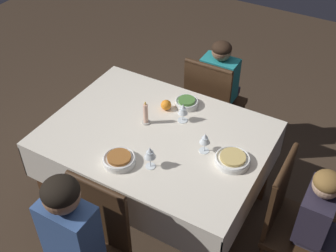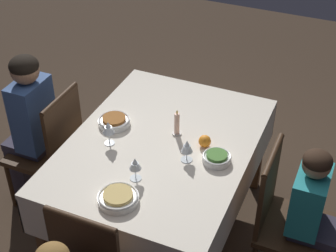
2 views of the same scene
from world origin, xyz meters
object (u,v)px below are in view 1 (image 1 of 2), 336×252
object	(u,v)px
person_child_teal	(221,87)
bowl_west	(233,159)
bowl_south	(187,102)
orange_fruit	(166,105)
dining_table	(156,142)
candle_centerpiece	(146,115)
chair_north	(90,248)
chair_south	(212,102)
person_adult_denim	(68,252)
person_child_dark	(323,229)
wine_glass_north	(150,153)
wine_glass_west	(205,139)
bowl_north	(119,159)
chair_west	(293,220)
wine_glass_south	(183,109)

from	to	relation	value
person_child_teal	bowl_west	xyz separation A→B (m)	(-0.51, 1.01, 0.23)
bowl_south	orange_fruit	xyz separation A→B (m)	(0.11, 0.12, 0.01)
dining_table	candle_centerpiece	size ratio (longest dim) A/B	8.12
dining_table	chair_north	world-z (taller)	chair_north
chair_south	person_adult_denim	bearing A→B (deg)	89.46
chair_north	person_child_dark	world-z (taller)	person_child_dark
bowl_west	bowl_south	world-z (taller)	same
dining_table	wine_glass_north	distance (m)	0.38
dining_table	person_adult_denim	distance (m)	0.99
chair_north	person_child_dark	bearing A→B (deg)	34.33
person_child_teal	bowl_south	bearing A→B (deg)	88.67
wine_glass_west	person_child_dark	bearing A→B (deg)	177.87
dining_table	bowl_north	xyz separation A→B (m)	(0.05, 0.36, 0.12)
chair_south	orange_fruit	size ratio (longest dim) A/B	12.31
chair_west	bowl_north	world-z (taller)	chair_west
candle_centerpiece	bowl_south	bearing A→B (deg)	-115.72
chair_north	bowl_south	size ratio (longest dim) A/B	5.51
person_child_dark	bowl_south	world-z (taller)	person_child_dark
dining_table	candle_centerpiece	bearing A→B (deg)	-25.69
chair_west	bowl_north	size ratio (longest dim) A/B	4.56
chair_north	orange_fruit	bearing A→B (deg)	95.58
person_child_teal	dining_table	bearing A→B (deg)	87.03
dining_table	chair_west	xyz separation A→B (m)	(-1.02, 0.03, -0.17)
person_adult_denim	person_child_teal	xyz separation A→B (m)	(-0.02, -1.99, -0.11)
wine_glass_north	wine_glass_west	world-z (taller)	wine_glass_north
bowl_north	candle_centerpiece	size ratio (longest dim) A/B	1.13
person_adult_denim	bowl_west	size ratio (longest dim) A/B	5.29
bowl_south	chair_north	bearing A→B (deg)	89.87
chair_west	orange_fruit	distance (m)	1.17
person_adult_denim	wine_glass_north	world-z (taller)	person_adult_denim
chair_north	chair_west	xyz separation A→B (m)	(-0.99, -0.79, 0.00)
person_child_teal	bowl_west	world-z (taller)	person_child_teal
bowl_north	bowl_west	size ratio (longest dim) A/B	0.93
bowl_south	wine_glass_south	size ratio (longest dim) A/B	1.18
wine_glass_north	candle_centerpiece	bearing A→B (deg)	-54.33
chair_south	wine_glass_north	world-z (taller)	chair_south
chair_west	person_adult_denim	size ratio (longest dim) A/B	0.80
chair_north	chair_south	bearing A→B (deg)	89.41
chair_south	candle_centerpiece	distance (m)	0.86
person_adult_denim	candle_centerpiece	size ratio (longest dim) A/B	6.48
dining_table	chair_south	xyz separation A→B (m)	(-0.05, -0.83, -0.17)
chair_south	person_child_dark	world-z (taller)	person_child_dark
person_child_teal	bowl_south	xyz separation A→B (m)	(0.01, 0.63, 0.23)
chair_west	orange_fruit	bearing A→B (deg)	74.91
bowl_west	wine_glass_south	xyz separation A→B (m)	(0.47, -0.21, 0.07)
chair_north	bowl_north	size ratio (longest dim) A/B	4.56
dining_table	person_child_dark	bearing A→B (deg)	178.40
person_adult_denim	candle_centerpiece	bearing A→B (deg)	98.25
chair_south	person_adult_denim	distance (m)	1.83
chair_west	person_child_dark	distance (m)	0.18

